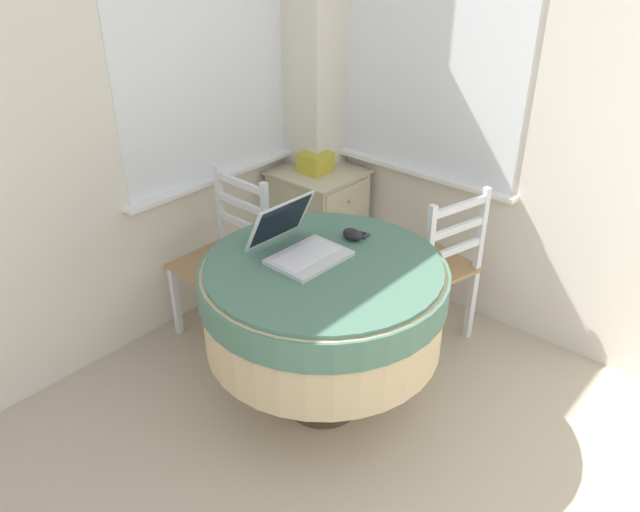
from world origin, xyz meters
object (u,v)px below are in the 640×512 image
at_px(round_dining_table, 323,299).
at_px(storage_box, 315,162).
at_px(computer_mouse, 353,234).
at_px(dining_chair_near_right_window, 433,267).
at_px(corner_cabinet, 318,223).
at_px(cell_phone, 358,234).
at_px(dining_chair_near_back_window, 226,260).
at_px(laptop, 299,244).

height_order(round_dining_table, storage_box, storage_box).
relative_size(computer_mouse, dining_chair_near_right_window, 0.12).
bearing_deg(dining_chair_near_right_window, storage_box, 83.23).
height_order(computer_mouse, corner_cabinet, computer_mouse).
distance_m(dining_chair_near_right_window, storage_box, 0.98).
distance_m(computer_mouse, storage_box, 1.02).
xyz_separation_m(round_dining_table, computer_mouse, (0.25, 0.04, 0.20)).
bearing_deg(cell_phone, corner_cabinet, 51.84).
bearing_deg(dining_chair_near_right_window, round_dining_table, 174.34).
distance_m(round_dining_table, dining_chair_near_back_window, 0.82).
height_order(computer_mouse, storage_box, computer_mouse).
bearing_deg(round_dining_table, computer_mouse, 10.02).
bearing_deg(round_dining_table, laptop, 93.86).
bearing_deg(computer_mouse, dining_chair_near_back_window, 99.74).
xyz_separation_m(laptop, dining_chair_near_back_window, (0.13, 0.66, -0.38)).
bearing_deg(dining_chair_near_back_window, corner_cabinet, 2.62).
height_order(dining_chair_near_right_window, corner_cabinet, dining_chair_near_right_window).
distance_m(computer_mouse, cell_phone, 0.06).
distance_m(computer_mouse, corner_cabinet, 1.12).
relative_size(computer_mouse, cell_phone, 0.95).
height_order(round_dining_table, dining_chair_near_right_window, dining_chair_near_right_window).
height_order(round_dining_table, cell_phone, cell_phone).
distance_m(cell_phone, dining_chair_near_back_window, 0.83).
bearing_deg(cell_phone, storage_box, 53.00).
height_order(laptop, storage_box, laptop).
relative_size(computer_mouse, storage_box, 0.62).
relative_size(corner_cabinet, storage_box, 4.21).
height_order(dining_chair_near_back_window, corner_cabinet, dining_chair_near_back_window).
bearing_deg(dining_chair_near_back_window, dining_chair_near_right_window, -52.76).
bearing_deg(corner_cabinet, laptop, -142.84).
xyz_separation_m(cell_phone, storage_box, (0.59, 0.79, -0.02)).
relative_size(dining_chair_near_right_window, corner_cabinet, 1.27).
distance_m(laptop, corner_cabinet, 1.25).
xyz_separation_m(laptop, storage_box, (0.90, 0.71, -0.06)).
relative_size(round_dining_table, cell_phone, 9.89).
bearing_deg(dining_chair_near_back_window, cell_phone, -76.29).
bearing_deg(corner_cabinet, storage_box, 150.53).
relative_size(dining_chair_near_back_window, storage_box, 5.36).
bearing_deg(laptop, cell_phone, -13.69).
xyz_separation_m(cell_phone, dining_chair_near_right_window, (0.48, -0.13, -0.34)).
bearing_deg(laptop, round_dining_table, -86.14).
bearing_deg(storage_box, dining_chair_near_back_window, -176.59).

